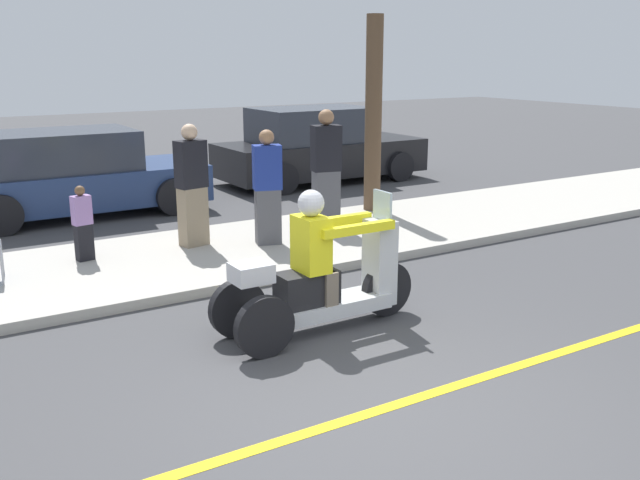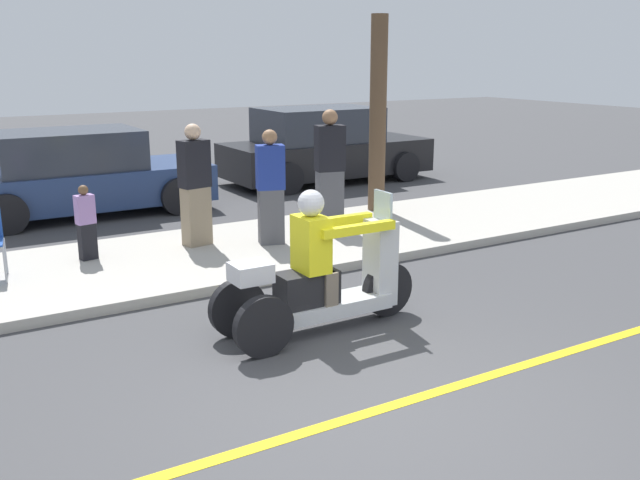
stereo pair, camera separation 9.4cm
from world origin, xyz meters
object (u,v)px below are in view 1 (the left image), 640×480
object	(u,v)px
spectator_near_curb	(326,171)
parked_car_lot_right	(318,147)
tree_trunk	(373,115)
spectator_end_of_line	(192,188)
spectator_far_back	(83,225)
motorcycle_trike	(320,281)
parked_car_lot_center	(73,175)
spectator_mid_group	(268,190)

from	to	relation	value
spectator_near_curb	parked_car_lot_right	world-z (taller)	spectator_near_curb
parked_car_lot_right	tree_trunk	distance (m)	3.68
spectator_end_of_line	spectator_far_back	distance (m)	1.52
motorcycle_trike	parked_car_lot_center	xyz separation A→B (m)	(-0.78, 6.75, 0.16)
parked_car_lot_center	spectator_mid_group	bearing A→B (deg)	-65.95
parked_car_lot_right	spectator_mid_group	bearing A→B (deg)	-128.76
spectator_end_of_line	parked_car_lot_center	bearing A→B (deg)	103.38
motorcycle_trike	spectator_mid_group	bearing A→B (deg)	71.95
spectator_near_curb	parked_car_lot_center	distance (m)	4.54
spectator_near_curb	spectator_end_of_line	size ratio (longest dim) A/B	1.06
motorcycle_trike	parked_car_lot_right	xyz separation A→B (m)	(4.52, 7.34, 0.22)
parked_car_lot_center	tree_trunk	xyz separation A→B (m)	(4.28, -2.80, 1.03)
spectator_near_curb	motorcycle_trike	bearing A→B (deg)	-123.21
spectator_mid_group	parked_car_lot_center	world-z (taller)	spectator_mid_group
motorcycle_trike	tree_trunk	world-z (taller)	tree_trunk
motorcycle_trike	spectator_mid_group	xyz separation A→B (m)	(0.94, 2.88, 0.36)
motorcycle_trike	tree_trunk	bearing A→B (deg)	48.47
tree_trunk	parked_car_lot_center	bearing A→B (deg)	146.84
spectator_end_of_line	parked_car_lot_right	distance (m)	6.01
spectator_far_back	spectator_mid_group	distance (m)	2.47
parked_car_lot_center	spectator_near_curb	bearing A→B (deg)	-49.35
spectator_near_curb	parked_car_lot_center	xyz separation A→B (m)	(-2.95, 3.44, -0.29)
spectator_end_of_line	parked_car_lot_center	distance (m)	3.50
motorcycle_trike	spectator_mid_group	world-z (taller)	spectator_mid_group
motorcycle_trike	spectator_end_of_line	world-z (taller)	spectator_end_of_line
parked_car_lot_right	parked_car_lot_center	size ratio (longest dim) A/B	1.05
spectator_near_curb	spectator_far_back	distance (m)	3.65
spectator_far_back	tree_trunk	size ratio (longest dim) A/B	0.30
parked_car_lot_right	tree_trunk	size ratio (longest dim) A/B	1.40
parked_car_lot_right	parked_car_lot_center	bearing A→B (deg)	-173.60
spectator_far_back	spectator_mid_group	xyz separation A→B (m)	(2.40, -0.52, 0.30)
parked_car_lot_center	tree_trunk	bearing A→B (deg)	-33.16
spectator_end_of_line	tree_trunk	bearing A→B (deg)	9.70
motorcycle_trike	spectator_far_back	size ratio (longest dim) A/B	2.25
spectator_far_back	parked_car_lot_center	world-z (taller)	parked_car_lot_center
motorcycle_trike	parked_car_lot_right	distance (m)	8.62
spectator_far_back	tree_trunk	world-z (taller)	tree_trunk
spectator_end_of_line	spectator_mid_group	distance (m)	1.03
spectator_near_curb	spectator_end_of_line	xyz separation A→B (m)	(-2.14, 0.05, -0.05)
spectator_near_curb	parked_car_lot_right	distance (m)	4.68
spectator_end_of_line	tree_trunk	size ratio (longest dim) A/B	0.52
parked_car_lot_center	parked_car_lot_right	bearing A→B (deg)	6.40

